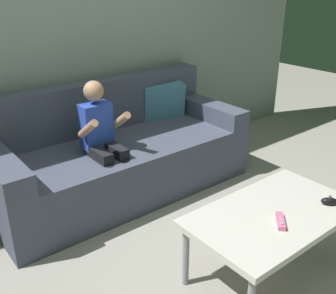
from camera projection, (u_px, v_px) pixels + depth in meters
ground_plane at (214, 279)px, 2.18m from camera, size 10.18×10.18×0.00m
wall_back at (65, 18)px, 2.83m from camera, size 5.09×0.05×2.50m
couch at (119, 154)px, 3.02m from camera, size 1.92×0.80×0.80m
person_seated_on_couch at (103, 139)px, 2.67m from camera, size 0.29×0.36×0.90m
coffee_table at (273, 218)px, 2.09m from camera, size 0.92×0.54×0.40m
game_remote_pink_near_edge at (280, 221)px, 1.97m from camera, size 0.13×0.12×0.03m
nunchuk_black at (329, 201)px, 2.13m from camera, size 0.09×0.10×0.05m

